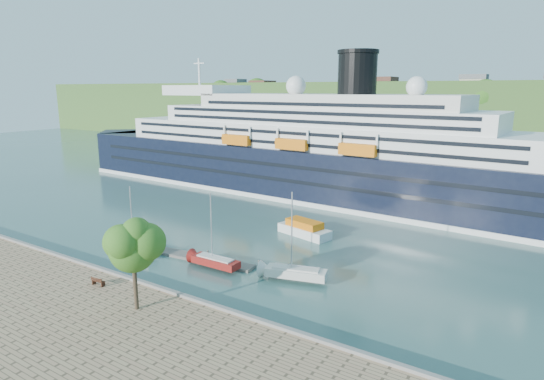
{
  "coord_description": "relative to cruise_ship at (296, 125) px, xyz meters",
  "views": [
    {
      "loc": [
        37.99,
        -31.02,
        21.51
      ],
      "look_at": [
        -1.14,
        30.0,
        5.34
      ],
      "focal_mm": 30.0,
      "sensor_mm": 36.0,
      "label": 1
    }
  ],
  "objects": [
    {
      "name": "tender_launch",
      "position": [
        15.71,
        -24.5,
        -13.1
      ],
      "size": [
        9.01,
        4.87,
        2.37
      ],
      "primitive_type": null,
      "rotation": [
        0.0,
        0.0,
        -0.24
      ],
      "color": "orange",
      "rests_on": "ground"
    },
    {
      "name": "ground",
      "position": [
        8.75,
        -50.87,
        -14.29
      ],
      "size": [
        400.0,
        400.0,
        0.0
      ],
      "primitive_type": "plane",
      "color": "#325954",
      "rests_on": "ground"
    },
    {
      "name": "far_hillside",
      "position": [
        8.75,
        94.13,
        -2.29
      ],
      "size": [
        400.0,
        50.0,
        24.0
      ],
      "primitive_type": "cube",
      "color": "#315321",
      "rests_on": "ground"
    },
    {
      "name": "sailboat_white_near",
      "position": [
        0.98,
        -43.75,
        -9.87
      ],
      "size": [
        6.86,
        1.99,
        8.83
      ],
      "primitive_type": null,
      "rotation": [
        0.0,
        0.0,
        0.01
      ],
      "color": "silver",
      "rests_on": "ground"
    },
    {
      "name": "sailboat_red",
      "position": [
        12.82,
        -41.76,
        -9.74
      ],
      "size": [
        7.04,
        1.98,
        9.09
      ],
      "primitive_type": null,
      "rotation": [
        0.0,
        0.0,
        0.0
      ],
      "color": "maroon",
      "rests_on": "ground"
    },
    {
      "name": "cruise_ship",
      "position": [
        0.0,
        0.0,
        0.0
      ],
      "size": [
        127.95,
        24.35,
        28.57
      ],
      "primitive_type": null,
      "rotation": [
        0.0,
        0.0,
        -0.05
      ],
      "color": "black",
      "rests_on": "ground"
    },
    {
      "name": "sailboat_white_far",
      "position": [
        22.9,
        -39.64,
        -9.3
      ],
      "size": [
        8.01,
        4.14,
        9.97
      ],
      "primitive_type": null,
      "rotation": [
        0.0,
        0.0,
        0.27
      ],
      "color": "silver",
      "rests_on": "ground"
    },
    {
      "name": "promenade_tree",
      "position": [
        14.37,
        -55.32,
        -8.36
      ],
      "size": [
        5.95,
        5.95,
        9.85
      ],
      "primitive_type": null,
      "color": "#256019",
      "rests_on": "promenade"
    },
    {
      "name": "floating_pontoon",
      "position": [
        8.58,
        -40.55,
        -14.1
      ],
      "size": [
        16.83,
        3.59,
        0.37
      ],
      "primitive_type": null,
      "rotation": [
        0.0,
        0.0,
        0.09
      ],
      "color": "#66625A",
      "rests_on": "ground"
    },
    {
      "name": "quay_coping",
      "position": [
        8.75,
        -51.07,
        -13.14
      ],
      "size": [
        220.0,
        0.5,
        0.3
      ],
      "primitive_type": "cube",
      "color": "slate",
      "rests_on": "promenade"
    },
    {
      "name": "park_bench",
      "position": [
        6.78,
        -53.91,
        -12.77
      ],
      "size": [
        1.68,
        0.82,
        1.04
      ],
      "primitive_type": null,
      "rotation": [
        0.0,
        0.0,
        0.1
      ],
      "color": "#442213",
      "rests_on": "promenade"
    }
  ]
}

